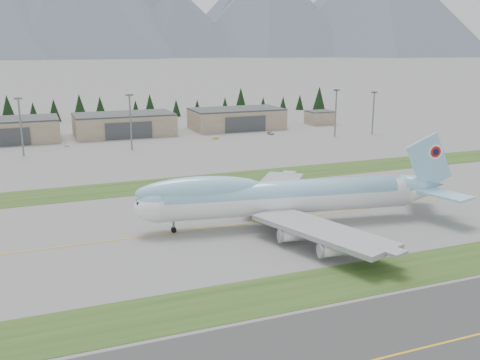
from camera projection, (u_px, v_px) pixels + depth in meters
name	position (u px, v px, depth m)	size (l,w,h in m)	color
ground	(282.00, 219.00, 136.88)	(7000.00, 7000.00, 0.00)	#60605E
grass_strip_near	(369.00, 277.00, 102.55)	(400.00, 14.00, 0.08)	#284819
grass_strip_far	(223.00, 180.00, 177.53)	(400.00, 18.00, 0.08)	#284819
asphalt_taxiway	(461.00, 339.00, 80.87)	(400.00, 32.00, 0.04)	#363636
taxiway_line_main	(282.00, 219.00, 136.88)	(400.00, 0.40, 0.02)	gold
taxiway_line_near	(461.00, 339.00, 80.87)	(400.00, 0.40, 0.02)	gold
boeing_747_freighter	(284.00, 197.00, 131.16)	(83.26, 70.69, 21.83)	white
hangar_left	(4.00, 130.00, 246.24)	(48.00, 26.60, 10.80)	gray
hangar_center	(124.00, 124.00, 265.68)	(48.00, 26.60, 10.80)	gray
hangar_right	(237.00, 118.00, 286.88)	(48.00, 26.60, 10.80)	gray
control_shed	(320.00, 117.00, 303.22)	(14.00, 12.00, 7.60)	gray
floodlight_masts	(172.00, 111.00, 231.83)	(206.27, 9.29, 23.65)	slate
service_vehicle_a	(67.00, 146.00, 236.48)	(1.26, 3.12, 1.06)	white
service_vehicle_b	(216.00, 139.00, 255.13)	(1.10, 3.12, 1.03)	gold
service_vehicle_c	(270.00, 134.00, 268.44)	(1.89, 4.65, 1.35)	#98989C
conifer_belt	(115.00, 107.00, 323.37)	(273.18, 16.39, 16.66)	black
mountain_ridge_rear	(90.00, 4.00, 2792.13)	(4493.80, 1078.56, 539.28)	#4F5D6A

